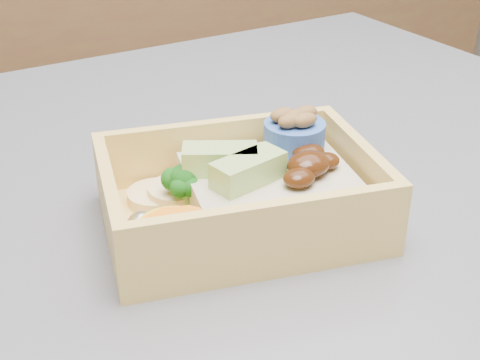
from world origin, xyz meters
TOP-DOWN VIEW (x-y plane):
  - bento_box at (0.21, -0.07)m, footprint 0.20×0.17m

SIDE VIEW (x-z plane):
  - bento_box at x=0.21m, z-range 0.91..0.98m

